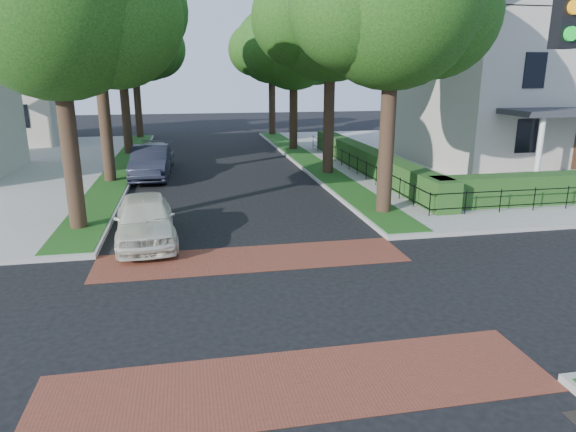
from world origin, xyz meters
The scene contains 20 objects.
ground centered at (0.00, 0.00, 0.00)m, with size 120.00×120.00×0.00m, color black.
sidewalk_ne centered at (19.50, 19.00, 0.07)m, with size 30.00×30.00×0.15m, color gray.
crosswalk_far centered at (0.00, 3.20, 0.01)m, with size 9.00×2.20×0.01m, color brown.
crosswalk_near centered at (0.00, -3.20, 0.01)m, with size 9.00×2.20×0.01m, color brown.
grass_strip_ne centered at (5.40, 19.10, 0.16)m, with size 1.60×29.80×0.02m, color #214A15.
grass_strip_nw centered at (-5.40, 19.10, 0.16)m, with size 1.60×29.80×0.02m, color #214A15.
tree_right_near centered at (5.60, 7.24, 7.63)m, with size 7.75×6.67×10.66m.
tree_right_mid centered at (5.61, 15.25, 7.99)m, with size 8.25×7.09×11.22m.
tree_right_far centered at (5.60, 24.22, 6.91)m, with size 7.25×6.23×9.74m.
tree_right_back centered at (5.60, 33.23, 7.27)m, with size 7.50×6.45×10.20m.
tree_left_near centered at (-5.40, 7.23, 7.27)m, with size 7.50×6.45×10.20m.
tree_left_mid centered at (-5.39, 15.24, 8.34)m, with size 8.00×6.88×11.48m.
tree_left_far centered at (-5.40, 24.22, 7.12)m, with size 7.00×6.02×9.86m.
tree_left_back centered at (-5.40, 33.24, 7.41)m, with size 7.75×6.66×10.44m.
hedge_main_road centered at (7.70, 15.00, 0.75)m, with size 1.00×18.00×1.20m, color #214819.
fence_main_road centered at (6.90, 15.00, 0.60)m, with size 0.06×18.00×0.90m, color black, non-canonical shape.
house_victorian centered at (17.51, 15.92, 6.02)m, with size 13.00×13.05×12.48m.
parked_car_front centered at (-3.15, 5.36, 0.77)m, with size 1.83×4.54×1.55m, color silver.
parked_car_middle centered at (-3.60, 15.92, 0.83)m, with size 1.76×5.06×1.67m, color #202230.
parked_car_rear centered at (-3.60, 18.31, 0.72)m, with size 2.01×4.94×1.43m, color slate.
Camera 1 is at (-1.69, -10.86, 5.25)m, focal length 32.00 mm.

